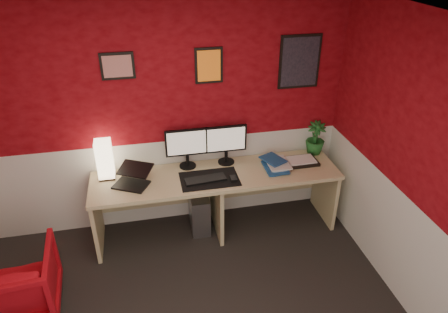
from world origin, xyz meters
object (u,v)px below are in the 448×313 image
armchair (15,284)px  monitor_left (187,143)px  pc_tower (199,210)px  zen_tray (301,161)px  desk (217,203)px  potted_plant (315,138)px  monitor_right (226,139)px  shoji_lamp (105,160)px  laptop (130,176)px

armchair → monitor_left: bearing=-154.2°
monitor_left → pc_tower: 0.81m
zen_tray → armchair: bearing=-164.7°
desk → potted_plant: bearing=11.1°
zen_tray → potted_plant: potted_plant is taller
armchair → monitor_right: bearing=-159.7°
monitor_left → pc_tower: size_ratio=1.29×
monitor_left → desk: bearing=-39.7°
shoji_lamp → armchair: bearing=-130.9°
zen_tray → monitor_left: bearing=171.7°
zen_tray → armchair: 3.01m
monitor_left → monitor_right: 0.43m
laptop → monitor_left: monitor_left is taller
monitor_left → shoji_lamp: bearing=-176.8°
armchair → potted_plant: bearing=-167.2°
laptop → shoji_lamp: bearing=166.5°
potted_plant → pc_tower: 1.54m
shoji_lamp → armchair: size_ratio=0.58×
potted_plant → armchair: (-3.10, -0.97, -0.61)m
laptop → monitor_right: size_ratio=0.57×
desk → shoji_lamp: size_ratio=6.50×
desk → potted_plant: potted_plant is taller
desk → laptop: size_ratio=7.88×
potted_plant → desk: bearing=-168.9°
laptop → zen_tray: (1.84, 0.08, -0.09)m
desk → pc_tower: size_ratio=5.78×
shoji_lamp → monitor_right: bearing=2.0°
pc_tower → armchair: (-1.73, -0.84, 0.09)m
zen_tray → potted_plant: (0.23, 0.19, 0.17)m
desk → armchair: size_ratio=3.79×
desk → monitor_right: size_ratio=4.48×
shoji_lamp → laptop: size_ratio=1.21×
monitor_left → zen_tray: bearing=-8.3°
monitor_left → potted_plant: size_ratio=1.53×
shoji_lamp → monitor_left: size_ratio=0.69×
laptop → zen_tray: size_ratio=0.94×
shoji_lamp → monitor_left: (0.84, 0.05, 0.09)m
potted_plant → shoji_lamp: bearing=-178.7°
armchair → desk: bearing=-163.5°
monitor_right → zen_tray: size_ratio=1.66×
zen_tray → armchair: size_ratio=0.51×
shoji_lamp → pc_tower: size_ratio=0.89×
desk → zen_tray: 1.03m
monitor_left → pc_tower: monitor_left is taller
desk → laptop: (-0.88, -0.03, 0.47)m
monitor_left → armchair: (-1.64, -0.97, -0.71)m
shoji_lamp → potted_plant: shoji_lamp is taller
shoji_lamp → laptop: bearing=-41.6°
shoji_lamp → zen_tray: shoji_lamp is taller
monitor_left → zen_tray: (1.23, -0.18, -0.28)m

